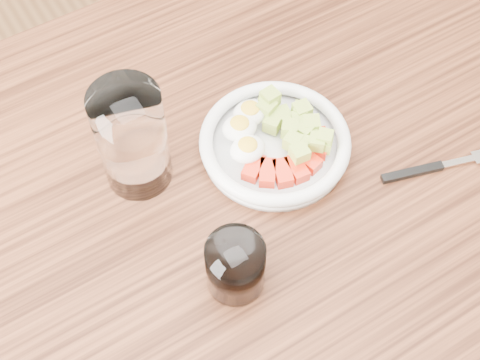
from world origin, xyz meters
name	(u,v)px	position (x,y,z in m)	size (l,w,h in m)	color
dining_table	(249,229)	(0.00, 0.00, 0.67)	(1.50, 0.90, 0.77)	brown
bowl	(275,141)	(0.07, 0.05, 0.79)	(0.21, 0.21, 0.05)	white
fork	(429,168)	(0.23, -0.10, 0.77)	(0.18, 0.07, 0.01)	black
water_glass	(132,139)	(-0.11, 0.11, 0.85)	(0.09, 0.09, 0.16)	white
coffee_glass	(235,266)	(-0.08, -0.10, 0.81)	(0.07, 0.07, 0.08)	white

